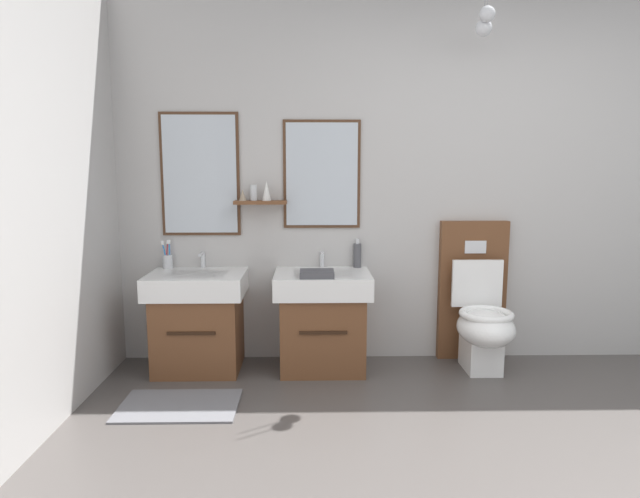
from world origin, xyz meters
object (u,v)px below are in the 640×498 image
Objects in this scene: vanity_sink_right at (322,318)px; folded_hand_towel at (317,274)px; toilet at (479,313)px; toothbrush_cup at (167,260)px; vanity_sink_left at (199,318)px; soap_dispenser at (357,255)px.

folded_hand_towel is at bearing -104.30° from vanity_sink_right.
toothbrush_cup is at bearing 175.75° from toilet.
toilet reaches higher than vanity_sink_left.
soap_dispenser is at bearing 0.43° from toothbrush_cup.
folded_hand_towel is at bearing -171.15° from toilet.
folded_hand_towel reaches higher than vanity_sink_right.
soap_dispenser is (0.25, 0.19, 0.40)m from vanity_sink_right.
toilet is at bearing 0.92° from vanity_sink_right.
soap_dispenser is at bearing 36.80° from vanity_sink_right.
vanity_sink_left is 3.33× the size of toothbrush_cup.
vanity_sink_right is 0.38m from folded_hand_towel.
soap_dispenser reaches higher than toothbrush_cup.
toilet reaches higher than vanity_sink_right.
vanity_sink_left is 3.05× the size of folded_hand_towel.
toothbrush_cup reaches higher than folded_hand_towel.
toothbrush_cup is at bearing 162.23° from folded_hand_towel.
vanity_sink_right is at bearing 0.00° from vanity_sink_left.
toilet is 4.55× the size of folded_hand_towel.
toothbrush_cup is (-0.24, 0.18, 0.37)m from vanity_sink_left.
toilet is 1.18m from folded_hand_towel.
vanity_sink_left is 1.18m from soap_dispenser.
vanity_sink_right is (0.84, 0.00, 0.00)m from vanity_sink_left.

